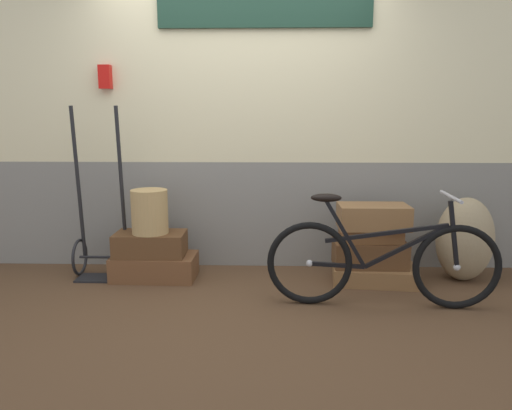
% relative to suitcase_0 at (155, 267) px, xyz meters
% --- Properties ---
extents(ground, '(9.71, 5.20, 0.06)m').
position_rel_suitcase_0_xyz_m(ground, '(0.71, -0.37, -0.13)').
color(ground, '#513823').
extents(station_building, '(7.71, 0.74, 3.04)m').
position_rel_suitcase_0_xyz_m(station_building, '(0.72, 0.47, 1.42)').
color(station_building, gray).
rests_on(station_building, ground).
extents(suitcase_0, '(0.71, 0.39, 0.21)m').
position_rel_suitcase_0_xyz_m(suitcase_0, '(0.00, 0.00, 0.00)').
color(suitcase_0, brown).
rests_on(suitcase_0, ground).
extents(suitcase_1, '(0.59, 0.34, 0.20)m').
position_rel_suitcase_0_xyz_m(suitcase_1, '(-0.03, -0.00, 0.20)').
color(suitcase_1, brown).
rests_on(suitcase_1, suitcase_0).
extents(suitcase_2, '(0.71, 0.47, 0.14)m').
position_rel_suitcase_0_xyz_m(suitcase_2, '(1.86, -0.04, -0.03)').
color(suitcase_2, olive).
rests_on(suitcase_2, ground).
extents(suitcase_3, '(0.60, 0.32, 0.21)m').
position_rel_suitcase_0_xyz_m(suitcase_3, '(1.81, -0.03, 0.14)').
color(suitcase_3, brown).
rests_on(suitcase_3, suitcase_2).
extents(suitcase_4, '(0.50, 0.32, 0.11)m').
position_rel_suitcase_0_xyz_m(suitcase_4, '(1.82, -0.02, 0.30)').
color(suitcase_4, brown).
rests_on(suitcase_4, suitcase_3).
extents(suitcase_5, '(0.56, 0.33, 0.19)m').
position_rel_suitcase_0_xyz_m(suitcase_5, '(1.83, -0.04, 0.46)').
color(suitcase_5, olive).
rests_on(suitcase_5, suitcase_4).
extents(wicker_basket, '(0.30, 0.30, 0.37)m').
position_rel_suitcase_0_xyz_m(wicker_basket, '(-0.02, -0.02, 0.48)').
color(wicker_basket, tan).
rests_on(wicker_basket, suitcase_1).
extents(luggage_trolley, '(0.46, 0.38, 1.45)m').
position_rel_suitcase_0_xyz_m(luggage_trolley, '(-0.46, 0.06, 0.22)').
color(luggage_trolley, black).
rests_on(luggage_trolley, ground).
extents(burlap_sack, '(0.47, 0.40, 0.71)m').
position_rel_suitcase_0_xyz_m(burlap_sack, '(2.62, 0.03, 0.25)').
color(burlap_sack, '#9E8966').
rests_on(burlap_sack, ground).
extents(bicycle, '(1.67, 0.46, 0.83)m').
position_rel_suitcase_0_xyz_m(bicycle, '(1.79, -0.56, 0.23)').
color(bicycle, black).
rests_on(bicycle, ground).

